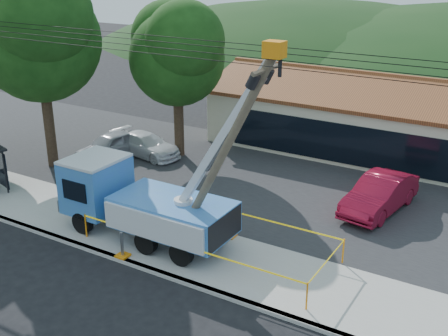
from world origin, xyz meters
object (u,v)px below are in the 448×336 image
car_silver (112,159)px  car_red (378,212)px  leaning_pole (225,149)px  car_white (147,157)px  utility_truck (141,200)px

car_silver → car_red: 15.23m
leaning_pole → car_silver: leaning_pole is taller
car_silver → car_white: car_silver is taller
leaning_pole → car_silver: 14.15m
car_silver → car_red: bearing=11.3°
utility_truck → car_silver: 10.18m
car_white → car_silver: bearing=138.7°
leaning_pole → car_red: bearing=64.5°
car_silver → utility_truck: bearing=-33.1°
utility_truck → car_white: utility_truck is taller
utility_truck → car_silver: size_ratio=2.26×
utility_truck → car_white: size_ratio=2.18×
car_silver → leaning_pole: bearing=-22.0°
utility_truck → car_white: (-6.08, 7.91, -1.74)m
leaning_pole → car_white: leaning_pole is taller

